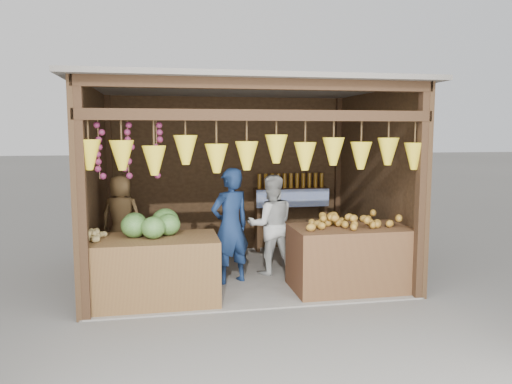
# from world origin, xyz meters

# --- Properties ---
(ground) EXTENTS (80.00, 80.00, 0.00)m
(ground) POSITION_xyz_m (0.00, 0.00, 0.00)
(ground) COLOR #514F49
(ground) RESTS_ON ground
(stall_structure) EXTENTS (4.30, 3.30, 2.66)m
(stall_structure) POSITION_xyz_m (-0.03, -0.04, 1.67)
(stall_structure) COLOR slate
(stall_structure) RESTS_ON ground
(back_shelf) EXTENTS (1.25, 0.32, 1.32)m
(back_shelf) POSITION_xyz_m (1.05, 1.28, 0.87)
(back_shelf) COLOR #382314
(back_shelf) RESTS_ON ground
(counter_left) EXTENTS (1.47, 0.85, 0.78)m
(counter_left) POSITION_xyz_m (-1.20, -1.01, 0.39)
(counter_left) COLOR #53351B
(counter_left) RESTS_ON ground
(counter_right) EXTENTS (1.47, 0.85, 0.82)m
(counter_right) POSITION_xyz_m (1.23, -0.98, 0.41)
(counter_right) COLOR #492918
(counter_right) RESTS_ON ground
(stool) EXTENTS (0.33, 0.33, 0.31)m
(stool) POSITION_xyz_m (-1.66, 0.05, 0.15)
(stool) COLOR black
(stool) RESTS_ON ground
(man_standing) EXTENTS (0.67, 0.57, 1.55)m
(man_standing) POSITION_xyz_m (-0.22, -0.42, 0.78)
(man_standing) COLOR #14284E
(man_standing) RESTS_ON ground
(woman_standing) EXTENTS (0.70, 0.54, 1.42)m
(woman_standing) POSITION_xyz_m (0.40, -0.08, 0.71)
(woman_standing) COLOR silver
(woman_standing) RESTS_ON ground
(vendor_seated) EXTENTS (0.63, 0.49, 1.14)m
(vendor_seated) POSITION_xyz_m (-1.66, 0.05, 0.88)
(vendor_seated) COLOR brown
(vendor_seated) RESTS_ON stool
(melon_pile) EXTENTS (1.00, 0.50, 0.32)m
(melon_pile) POSITION_xyz_m (-1.24, -0.91, 0.94)
(melon_pile) COLOR #144311
(melon_pile) RESTS_ON counter_left
(tanfruit_pile) EXTENTS (0.34, 0.40, 0.13)m
(tanfruit_pile) POSITION_xyz_m (-1.88, -1.01, 0.85)
(tanfruit_pile) COLOR #9D8148
(tanfruit_pile) RESTS_ON counter_left
(mango_pile) EXTENTS (1.40, 0.64, 0.22)m
(mango_pile) POSITION_xyz_m (1.24, -0.96, 0.93)
(mango_pile) COLOR #CA561B
(mango_pile) RESTS_ON counter_right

